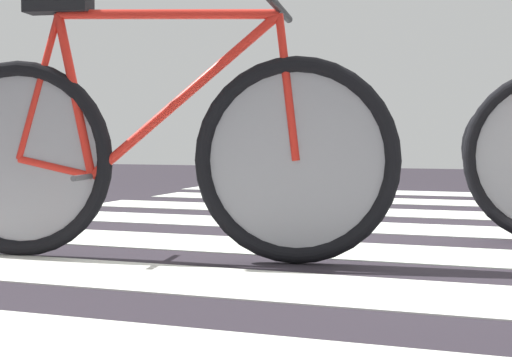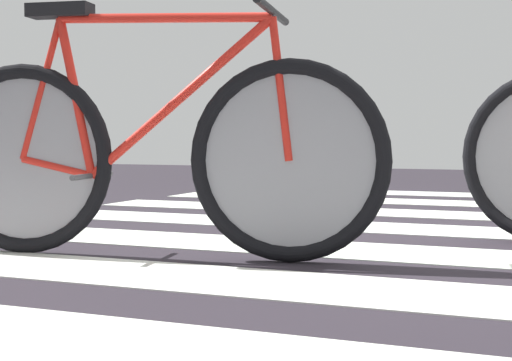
# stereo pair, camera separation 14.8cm
# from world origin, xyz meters

# --- Properties ---
(ground) EXTENTS (18.00, 14.00, 0.02)m
(ground) POSITION_xyz_m (0.00, 0.00, 0.01)
(ground) COLOR #28222A
(crosswalk_markings) EXTENTS (5.48, 5.01, 0.00)m
(crosswalk_markings) POSITION_xyz_m (0.04, 0.29, 0.02)
(crosswalk_markings) COLOR silver
(crosswalk_markings) RESTS_ON ground
(bicycle_1_of_3) EXTENTS (1.72, 0.55, 0.93)m
(bicycle_1_of_3) POSITION_xyz_m (-1.14, -0.91, 0.41)
(bicycle_1_of_3) COLOR black
(bicycle_1_of_3) RESTS_ON ground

